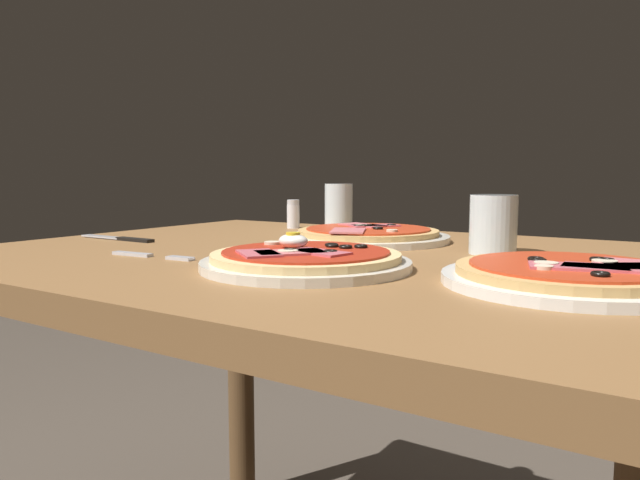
{
  "coord_description": "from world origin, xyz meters",
  "views": [
    {
      "loc": [
        0.52,
        -0.81,
        0.9
      ],
      "look_at": [
        0.04,
        -0.08,
        0.81
      ],
      "focal_mm": 33.3,
      "sensor_mm": 36.0,
      "label": 1
    }
  ],
  "objects_px": {
    "knife": "(121,238)",
    "dining_table": "(324,325)",
    "pizza_across_left": "(368,235)",
    "salt_shaker": "(293,214)",
    "pizza_foreground": "(305,260)",
    "fork": "(146,255)",
    "pizza_across_right": "(571,275)",
    "water_glass_near": "(493,228)",
    "water_glass_far": "(339,209)"
  },
  "relations": [
    {
      "from": "pizza_across_right",
      "to": "fork",
      "type": "distance_m",
      "value": 0.61
    },
    {
      "from": "fork",
      "to": "water_glass_near",
      "type": "bearing_deg",
      "value": 36.57
    },
    {
      "from": "pizza_across_left",
      "to": "water_glass_near",
      "type": "bearing_deg",
      "value": -11.34
    },
    {
      "from": "dining_table",
      "to": "pizza_foreground",
      "type": "distance_m",
      "value": 0.22
    },
    {
      "from": "fork",
      "to": "salt_shaker",
      "type": "xyz_separation_m",
      "value": [
        -0.09,
        0.52,
        0.03
      ]
    },
    {
      "from": "pizza_foreground",
      "to": "salt_shaker",
      "type": "bearing_deg",
      "value": 126.99
    },
    {
      "from": "dining_table",
      "to": "water_glass_far",
      "type": "distance_m",
      "value": 0.45
    },
    {
      "from": "dining_table",
      "to": "salt_shaker",
      "type": "relative_size",
      "value": 17.05
    },
    {
      "from": "water_glass_near",
      "to": "knife",
      "type": "xyz_separation_m",
      "value": [
        -0.66,
        -0.19,
        -0.04
      ]
    },
    {
      "from": "dining_table",
      "to": "water_glass_near",
      "type": "xyz_separation_m",
      "value": [
        0.24,
        0.13,
        0.16
      ]
    },
    {
      "from": "fork",
      "to": "salt_shaker",
      "type": "relative_size",
      "value": 2.36
    },
    {
      "from": "pizza_foreground",
      "to": "knife",
      "type": "height_order",
      "value": "pizza_foreground"
    },
    {
      "from": "pizza_across_right",
      "to": "fork",
      "type": "height_order",
      "value": "pizza_across_right"
    },
    {
      "from": "dining_table",
      "to": "pizza_foreground",
      "type": "xyz_separation_m",
      "value": [
        0.07,
        -0.16,
        0.13
      ]
    },
    {
      "from": "pizza_across_left",
      "to": "pizza_across_right",
      "type": "bearing_deg",
      "value": -33.64
    },
    {
      "from": "fork",
      "to": "knife",
      "type": "bearing_deg",
      "value": 149.23
    },
    {
      "from": "pizza_across_left",
      "to": "water_glass_near",
      "type": "height_order",
      "value": "water_glass_near"
    },
    {
      "from": "pizza_across_left",
      "to": "pizza_foreground",
      "type": "bearing_deg",
      "value": -75.73
    },
    {
      "from": "pizza_foreground",
      "to": "pizza_across_left",
      "type": "relative_size",
      "value": 0.93
    },
    {
      "from": "knife",
      "to": "pizza_across_left",
      "type": "bearing_deg",
      "value": 30.83
    },
    {
      "from": "pizza_across_left",
      "to": "pizza_across_right",
      "type": "height_order",
      "value": "same"
    },
    {
      "from": "knife",
      "to": "water_glass_near",
      "type": "bearing_deg",
      "value": 16.26
    },
    {
      "from": "salt_shaker",
      "to": "water_glass_far",
      "type": "bearing_deg",
      "value": 27.36
    },
    {
      "from": "pizza_across_left",
      "to": "pizza_across_right",
      "type": "xyz_separation_m",
      "value": [
        0.41,
        -0.27,
        0.0
      ]
    },
    {
      "from": "pizza_across_right",
      "to": "salt_shaker",
      "type": "bearing_deg",
      "value": 148.85
    },
    {
      "from": "pizza_across_left",
      "to": "fork",
      "type": "height_order",
      "value": "pizza_across_left"
    },
    {
      "from": "pizza_across_right",
      "to": "water_glass_far",
      "type": "xyz_separation_m",
      "value": [
        -0.59,
        0.46,
        0.03
      ]
    },
    {
      "from": "water_glass_far",
      "to": "salt_shaker",
      "type": "height_order",
      "value": "water_glass_far"
    },
    {
      "from": "pizza_across_left",
      "to": "knife",
      "type": "relative_size",
      "value": 1.58
    },
    {
      "from": "water_glass_far",
      "to": "fork",
      "type": "height_order",
      "value": "water_glass_far"
    },
    {
      "from": "pizza_across_left",
      "to": "salt_shaker",
      "type": "relative_size",
      "value": 4.6
    },
    {
      "from": "knife",
      "to": "dining_table",
      "type": "bearing_deg",
      "value": 8.47
    },
    {
      "from": "pizza_across_right",
      "to": "dining_table",
      "type": "bearing_deg",
      "value": 166.75
    },
    {
      "from": "pizza_across_right",
      "to": "knife",
      "type": "relative_size",
      "value": 1.49
    },
    {
      "from": "dining_table",
      "to": "knife",
      "type": "height_order",
      "value": "knife"
    },
    {
      "from": "water_glass_far",
      "to": "fork",
      "type": "xyz_separation_m",
      "value": [
        -0.01,
        -0.57,
        -0.04
      ]
    },
    {
      "from": "dining_table",
      "to": "pizza_across_left",
      "type": "bearing_deg",
      "value": 95.29
    },
    {
      "from": "water_glass_near",
      "to": "knife",
      "type": "bearing_deg",
      "value": -163.74
    },
    {
      "from": "dining_table",
      "to": "salt_shaker",
      "type": "xyz_separation_m",
      "value": [
        -0.29,
        0.32,
        0.16
      ]
    },
    {
      "from": "water_glass_far",
      "to": "knife",
      "type": "bearing_deg",
      "value": -117.83
    },
    {
      "from": "water_glass_near",
      "to": "fork",
      "type": "distance_m",
      "value": 0.55
    },
    {
      "from": "pizza_foreground",
      "to": "water_glass_far",
      "type": "bearing_deg",
      "value": 116.71
    },
    {
      "from": "pizza_foreground",
      "to": "dining_table",
      "type": "bearing_deg",
      "value": 113.77
    },
    {
      "from": "pizza_across_left",
      "to": "salt_shaker",
      "type": "height_order",
      "value": "salt_shaker"
    },
    {
      "from": "knife",
      "to": "salt_shaker",
      "type": "height_order",
      "value": "salt_shaker"
    },
    {
      "from": "pizza_across_left",
      "to": "salt_shaker",
      "type": "bearing_deg",
      "value": 152.83
    },
    {
      "from": "salt_shaker",
      "to": "pizza_across_left",
      "type": "bearing_deg",
      "value": -27.17
    },
    {
      "from": "water_glass_far",
      "to": "fork",
      "type": "bearing_deg",
      "value": -90.63
    },
    {
      "from": "water_glass_far",
      "to": "dining_table",
      "type": "bearing_deg",
      "value": -62.09
    },
    {
      "from": "knife",
      "to": "salt_shaker",
      "type": "bearing_deg",
      "value": 70.77
    }
  ]
}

